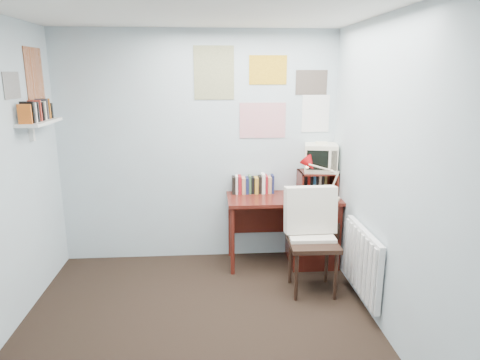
# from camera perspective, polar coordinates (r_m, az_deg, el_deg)

# --- Properties ---
(ground) EXTENTS (3.50, 3.50, 0.00)m
(ground) POSITION_cam_1_polar(r_m,az_deg,el_deg) (3.53, -5.70, -21.50)
(ground) COLOR black
(ground) RESTS_ON ground
(back_wall) EXTENTS (3.00, 0.02, 2.50)m
(back_wall) POSITION_cam_1_polar(r_m,az_deg,el_deg) (4.69, -5.56, 4.21)
(back_wall) COLOR #A8B5C0
(back_wall) RESTS_ON ground
(right_wall) EXTENTS (0.02, 3.50, 2.50)m
(right_wall) POSITION_cam_1_polar(r_m,az_deg,el_deg) (3.28, 20.88, -0.95)
(right_wall) COLOR #A8B5C0
(right_wall) RESTS_ON ground
(desk) EXTENTS (1.20, 0.55, 0.76)m
(desk) POSITION_cam_1_polar(r_m,az_deg,el_deg) (4.77, 8.92, -6.27)
(desk) COLOR #581B14
(desk) RESTS_ON ground
(desk_chair) EXTENTS (0.51, 0.49, 0.97)m
(desk_chair) POSITION_cam_1_polar(r_m,az_deg,el_deg) (4.13, 9.73, -8.39)
(desk_chair) COLOR black
(desk_chair) RESTS_ON ground
(desk_lamp) EXTENTS (0.34, 0.32, 0.40)m
(desk_lamp) POSITION_cam_1_polar(r_m,az_deg,el_deg) (4.52, 12.65, -0.20)
(desk_lamp) COLOR red
(desk_lamp) RESTS_ON desk
(tv_riser) EXTENTS (0.40, 0.30, 0.25)m
(tv_riser) POSITION_cam_1_polar(r_m,az_deg,el_deg) (4.76, 10.24, -0.31)
(tv_riser) COLOR #581B14
(tv_riser) RESTS_ON desk
(crt_tv) EXTENTS (0.40, 0.38, 0.32)m
(crt_tv) POSITION_cam_1_polar(r_m,az_deg,el_deg) (4.72, 10.72, 3.13)
(crt_tv) COLOR #EFE8C8
(crt_tv) RESTS_ON tv_riser
(book_row) EXTENTS (0.60, 0.14, 0.22)m
(book_row) POSITION_cam_1_polar(r_m,az_deg,el_deg) (4.71, 2.58, -0.42)
(book_row) COLOR #581B14
(book_row) RESTS_ON desk
(radiator) EXTENTS (0.09, 0.80, 0.60)m
(radiator) POSITION_cam_1_polar(r_m,az_deg,el_deg) (4.02, 16.01, -10.42)
(radiator) COLOR white
(radiator) RESTS_ON right_wall
(wall_shelf) EXTENTS (0.20, 0.62, 0.24)m
(wall_shelf) POSITION_cam_1_polar(r_m,az_deg,el_deg) (4.27, -25.15, 7.00)
(wall_shelf) COLOR white
(wall_shelf) RESTS_ON left_wall
(posters_back) EXTENTS (1.20, 0.01, 0.90)m
(posters_back) POSITION_cam_1_polar(r_m,az_deg,el_deg) (4.65, 3.09, 11.61)
(posters_back) COLOR white
(posters_back) RESTS_ON back_wall
(posters_left) EXTENTS (0.01, 0.70, 0.60)m
(posters_left) POSITION_cam_1_polar(r_m,az_deg,el_deg) (4.28, -26.89, 11.95)
(posters_left) COLOR white
(posters_left) RESTS_ON left_wall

